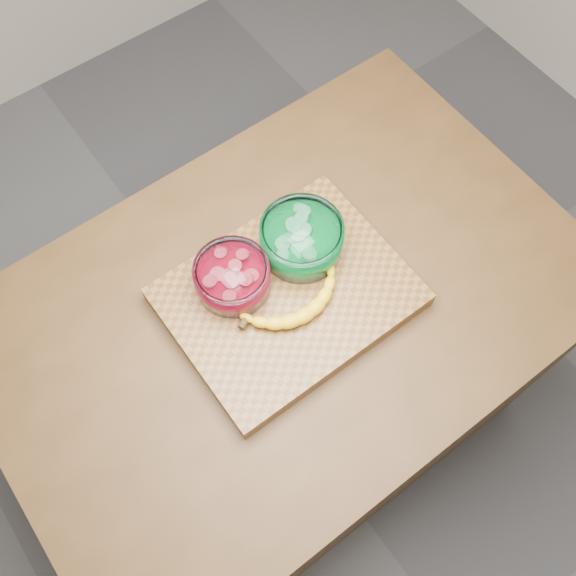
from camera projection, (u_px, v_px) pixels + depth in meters
ground at (288, 416)px, 2.08m from camera, size 3.50×3.50×0.00m
counter at (288, 372)px, 1.67m from camera, size 1.20×0.80×0.90m
cutting_board at (288, 297)px, 1.25m from camera, size 0.45×0.35×0.04m
bowl_red at (232, 277)px, 1.21m from camera, size 0.14×0.14×0.07m
bowl_green at (302, 239)px, 1.24m from camera, size 0.16×0.16×0.08m
banana at (296, 302)px, 1.21m from camera, size 0.24×0.11×0.03m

